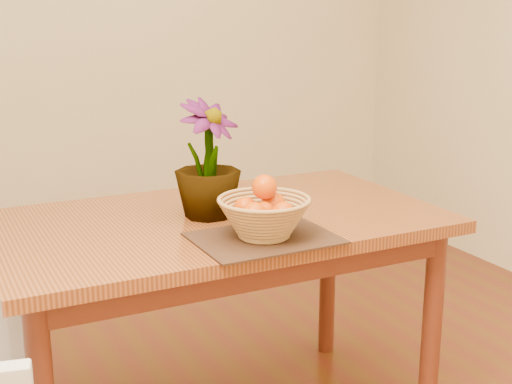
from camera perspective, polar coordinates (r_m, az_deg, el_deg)
name	(u,v)px	position (r m, az deg, el deg)	size (l,w,h in m)	color
wall_back	(70,14)	(4.02, -14.63, 13.60)	(4.00, 0.02, 2.70)	#F5E6BA
table	(218,243)	(2.28, -3.07, -4.08)	(1.40, 0.80, 0.75)	brown
placemat	(264,238)	(2.03, 0.64, -3.72)	(0.39, 0.30, 0.01)	#3A2415
wicker_basket	(264,219)	(2.01, 0.65, -2.19)	(0.27, 0.27, 0.11)	tan
orange_pile	(264,206)	(2.01, 0.66, -1.11)	(0.17, 0.16, 0.13)	#CE5003
potted_plant	(208,159)	(2.21, -3.89, 2.63)	(0.21, 0.21, 0.37)	#154915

